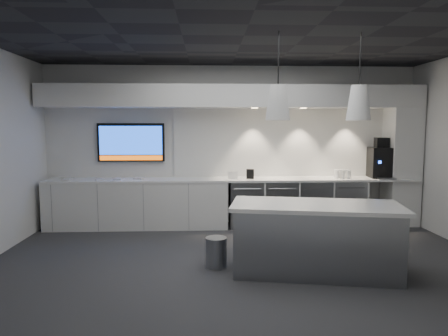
{
  "coord_description": "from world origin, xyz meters",
  "views": [
    {
      "loc": [
        -0.48,
        -5.14,
        1.87
      ],
      "look_at": [
        -0.2,
        1.1,
        1.21
      ],
      "focal_mm": 32.0,
      "sensor_mm": 36.0,
      "label": 1
    }
  ],
  "objects_px": {
    "bin": "(216,252)",
    "island": "(315,238)",
    "coffee_machine": "(381,161)",
    "wall_tv": "(131,142)"
  },
  "relations": [
    {
      "from": "bin",
      "to": "island",
      "type": "bearing_deg",
      "value": -11.93
    },
    {
      "from": "island",
      "to": "bin",
      "type": "height_order",
      "value": "island"
    },
    {
      "from": "island",
      "to": "coffee_machine",
      "type": "distance_m",
      "value": 3.21
    },
    {
      "from": "wall_tv",
      "to": "island",
      "type": "height_order",
      "value": "wall_tv"
    },
    {
      "from": "coffee_machine",
      "to": "bin",
      "type": "bearing_deg",
      "value": -138.3
    },
    {
      "from": "island",
      "to": "coffee_machine",
      "type": "height_order",
      "value": "coffee_machine"
    },
    {
      "from": "coffee_machine",
      "to": "wall_tv",
      "type": "bearing_deg",
      "value": -176.09
    },
    {
      "from": "island",
      "to": "coffee_machine",
      "type": "bearing_deg",
      "value": 62.67
    },
    {
      "from": "bin",
      "to": "coffee_machine",
      "type": "distance_m",
      "value": 3.98
    },
    {
      "from": "bin",
      "to": "wall_tv",
      "type": "bearing_deg",
      "value": 122.25
    }
  ]
}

